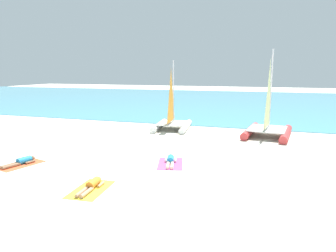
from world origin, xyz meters
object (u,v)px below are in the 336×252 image
(sunbather_middle, at_px, (92,185))
(sunbather_right, at_px, (170,161))
(sailboat_white, at_px, (172,119))
(towel_right, at_px, (170,164))
(towel_left, at_px, (20,165))
(towel_middle, at_px, (91,189))
(sailboat_red, at_px, (268,124))
(sunbather_left, at_px, (21,161))

(sunbather_middle, height_order, sunbather_right, same)
(sailboat_white, bearing_deg, towel_right, -79.61)
(sunbather_middle, bearing_deg, towel_left, 157.54)
(sailboat_white, bearing_deg, towel_middle, -93.41)
(towel_left, bearing_deg, sailboat_red, 42.77)
(sailboat_white, relative_size, towel_middle, 2.55)
(sailboat_red, height_order, towel_left, sailboat_red)
(sailboat_white, distance_m, towel_left, 10.83)
(towel_right, bearing_deg, sailboat_white, 106.85)
(towel_middle, xyz_separation_m, towel_right, (1.76, 3.73, 0.00))
(sunbather_right, bearing_deg, sailboat_white, 91.53)
(sailboat_red, bearing_deg, towel_right, -111.91)
(sailboat_red, height_order, sailboat_white, sailboat_red)
(sunbather_middle, bearing_deg, sailboat_white, 88.29)
(sailboat_white, xyz_separation_m, sunbather_right, (2.36, -7.79, -0.59))
(sunbather_left, height_order, sunbather_middle, same)
(sailboat_red, relative_size, towel_middle, 2.88)
(towel_right, bearing_deg, sailboat_red, 61.11)
(towel_left, bearing_deg, sunbather_right, 19.83)
(towel_middle, bearing_deg, sunbather_middle, 94.75)
(towel_middle, height_order, towel_right, same)
(sailboat_red, distance_m, sunbather_middle, 12.58)
(sunbather_middle, relative_size, sunbather_right, 1.01)
(sailboat_red, bearing_deg, towel_middle, -110.72)
(towel_left, bearing_deg, sailboat_white, 68.58)
(towel_left, height_order, sunbather_right, sunbather_right)
(sailboat_red, bearing_deg, sunbather_middle, -110.88)
(sailboat_red, height_order, towel_right, sailboat_red)
(sunbather_left, bearing_deg, sunbather_middle, -3.82)
(sailboat_white, height_order, sunbather_left, sailboat_white)
(sailboat_white, height_order, towel_middle, sailboat_white)
(sunbather_middle, bearing_deg, towel_right, 59.53)
(sunbather_middle, xyz_separation_m, towel_right, (1.77, 3.67, -0.13))
(sailboat_white, bearing_deg, sunbather_middle, -93.42)
(sailboat_red, xyz_separation_m, towel_middle, (-5.87, -11.18, -0.81))
(sunbather_left, distance_m, sunbather_right, 6.67)
(sailboat_white, relative_size, sunbather_middle, 3.09)
(towel_left, relative_size, sunbather_left, 1.22)
(sunbather_middle, bearing_deg, towel_middle, -90.00)
(sailboat_red, distance_m, sunbather_right, 8.48)
(sailboat_white, distance_m, sunbather_middle, 11.55)
(sailboat_red, relative_size, sunbather_right, 3.53)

